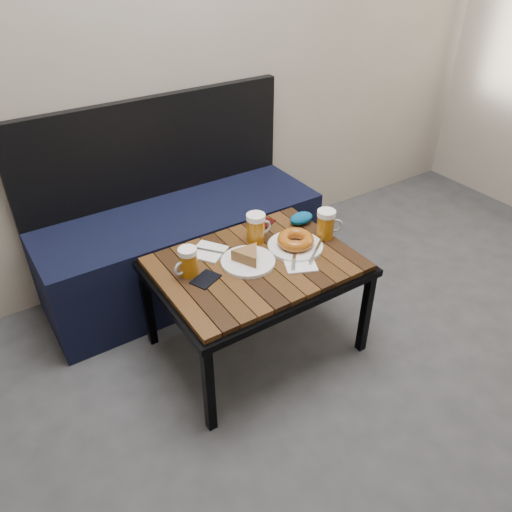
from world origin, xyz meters
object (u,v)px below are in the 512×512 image
bench (180,240)px  plate_bagel (296,243)px  passport_navy (206,279)px  cafe_table (256,270)px  beer_mug_centre (256,228)px  passport_burgundy (261,221)px  beer_mug_left (188,262)px  beer_mug_right (326,224)px  knit_pouch (301,218)px  plate_pie (248,258)px

bench → plate_bagel: (0.26, -0.62, 0.23)m
bench → passport_navy: bearing=-105.3°
cafe_table → beer_mug_centre: size_ratio=6.41×
passport_burgundy → beer_mug_left: bearing=176.4°
beer_mug_centre → passport_burgundy: bearing=47.5°
beer_mug_centre → passport_burgundy: size_ratio=1.18×
beer_mug_right → passport_burgundy: size_ratio=1.16×
plate_bagel → beer_mug_right: bearing=0.6°
cafe_table → beer_mug_left: (-0.27, 0.07, 0.10)m
bench → cafe_table: 0.63m
beer_mug_left → knit_pouch: beer_mug_left is taller
cafe_table → plate_pie: plate_pie is taller
passport_navy → knit_pouch: knit_pouch is taller
beer_mug_centre → passport_burgundy: (0.11, 0.12, -0.06)m
plate_pie → passport_burgundy: (0.23, 0.25, -0.02)m
passport_navy → plate_pie: bearing=67.2°
beer_mug_left → plate_pie: 0.25m
bench → beer_mug_centre: bench is taller
beer_mug_left → passport_burgundy: (0.47, 0.18, -0.06)m
beer_mug_left → passport_navy: size_ratio=1.09×
beer_mug_centre → passport_burgundy: beer_mug_centre is taller
beer_mug_left → passport_burgundy: size_ratio=1.07×
plate_bagel → cafe_table: bearing=178.2°
cafe_table → plate_pie: (-0.03, 0.01, 0.07)m
beer_mug_centre → plate_bagel: (0.11, -0.14, -0.04)m
beer_mug_left → plate_bagel: (0.47, -0.08, -0.03)m
plate_pie → plate_bagel: bearing=-3.9°
beer_mug_right → passport_navy: 0.60m
bench → plate_bagel: bearing=-66.9°
cafe_table → passport_navy: size_ratio=7.68×
beer_mug_centre → plate_pie: 0.18m
beer_mug_right → beer_mug_centre: bearing=177.9°
beer_mug_centre → knit_pouch: (0.26, 0.01, -0.04)m
cafe_table → knit_pouch: bearing=23.0°
bench → cafe_table: size_ratio=1.67×
knit_pouch → plate_pie: bearing=-160.0°
bench → plate_bagel: size_ratio=4.81×
bench → beer_mug_right: size_ratio=10.83×
beer_mug_centre → plate_pie: beer_mug_centre is taller
beer_mug_left → plate_bagel: beer_mug_left is taller
beer_mug_left → passport_navy: bearing=104.6°
plate_bagel → knit_pouch: size_ratio=2.48×
beer_mug_left → plate_pie: beer_mug_left is taller
beer_mug_centre → beer_mug_right: 0.31m
bench → knit_pouch: 0.66m
plate_pie → knit_pouch: (0.38, 0.14, 0.00)m
passport_navy → beer_mug_right: bearing=64.9°
bench → passport_burgundy: (0.26, -0.35, 0.20)m
passport_navy → knit_pouch: bearing=79.7°
beer_mug_centre → knit_pouch: 0.26m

